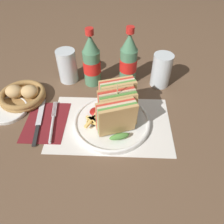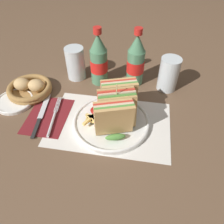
{
  "view_description": "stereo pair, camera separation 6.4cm",
  "coord_description": "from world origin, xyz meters",
  "px_view_note": "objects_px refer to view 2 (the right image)",
  "views": [
    {
      "loc": [
        0.04,
        -0.5,
        0.55
      ],
      "look_at": [
        0.02,
        0.02,
        0.04
      ],
      "focal_mm": 35.0,
      "sensor_mm": 36.0,
      "label": 1
    },
    {
      "loc": [
        0.1,
        -0.49,
        0.55
      ],
      "look_at": [
        0.02,
        0.02,
        0.04
      ],
      "focal_mm": 35.0,
      "sensor_mm": 36.0,
      "label": 2
    }
  ],
  "objects_px": {
    "bread_basket": "(30,88)",
    "glass_far": "(76,65)",
    "coke_bottle_near": "(99,61)",
    "coke_bottle_far": "(136,61)",
    "fork": "(53,119)",
    "side_saucer": "(15,101)",
    "club_sandwich": "(116,107)",
    "plate_main": "(111,122)",
    "glass_near": "(169,74)",
    "knife": "(41,115)"
  },
  "relations": [
    {
      "from": "bread_basket",
      "to": "club_sandwich",
      "type": "bearing_deg",
      "value": -16.47
    },
    {
      "from": "coke_bottle_near",
      "to": "glass_far",
      "type": "xyz_separation_m",
      "value": [
        -0.1,
        0.02,
        -0.04
      ]
    },
    {
      "from": "coke_bottle_near",
      "to": "bread_basket",
      "type": "bearing_deg",
      "value": -154.62
    },
    {
      "from": "coke_bottle_near",
      "to": "bread_basket",
      "type": "xyz_separation_m",
      "value": [
        -0.25,
        -0.12,
        -0.08
      ]
    },
    {
      "from": "knife",
      "to": "coke_bottle_far",
      "type": "xyz_separation_m",
      "value": [
        0.3,
        0.25,
        0.09
      ]
    },
    {
      "from": "coke_bottle_near",
      "to": "coke_bottle_far",
      "type": "bearing_deg",
      "value": 7.28
    },
    {
      "from": "knife",
      "to": "coke_bottle_far",
      "type": "bearing_deg",
      "value": 32.32
    },
    {
      "from": "bread_basket",
      "to": "glass_far",
      "type": "bearing_deg",
      "value": 42.16
    },
    {
      "from": "plate_main",
      "to": "side_saucer",
      "type": "height_order",
      "value": "plate_main"
    },
    {
      "from": "knife",
      "to": "side_saucer",
      "type": "bearing_deg",
      "value": 150.63
    },
    {
      "from": "side_saucer",
      "to": "bread_basket",
      "type": "bearing_deg",
      "value": 61.12
    },
    {
      "from": "knife",
      "to": "side_saucer",
      "type": "distance_m",
      "value": 0.13
    },
    {
      "from": "glass_near",
      "to": "side_saucer",
      "type": "xyz_separation_m",
      "value": [
        -0.56,
        -0.18,
        -0.06
      ]
    },
    {
      "from": "fork",
      "to": "side_saucer",
      "type": "bearing_deg",
      "value": 151.99
    },
    {
      "from": "knife",
      "to": "bread_basket",
      "type": "distance_m",
      "value": 0.15
    },
    {
      "from": "knife",
      "to": "bread_basket",
      "type": "bearing_deg",
      "value": 120.71
    },
    {
      "from": "knife",
      "to": "coke_bottle_near",
      "type": "height_order",
      "value": "coke_bottle_near"
    },
    {
      "from": "bread_basket",
      "to": "glass_near",
      "type": "bearing_deg",
      "value": 12.9
    },
    {
      "from": "club_sandwich",
      "to": "fork",
      "type": "xyz_separation_m",
      "value": [
        -0.21,
        -0.03,
        -0.07
      ]
    },
    {
      "from": "glass_far",
      "to": "side_saucer",
      "type": "distance_m",
      "value": 0.28
    },
    {
      "from": "club_sandwich",
      "to": "knife",
      "type": "xyz_separation_m",
      "value": [
        -0.27,
        -0.01,
        -0.07
      ]
    },
    {
      "from": "plate_main",
      "to": "glass_near",
      "type": "height_order",
      "value": "glass_near"
    },
    {
      "from": "coke_bottle_far",
      "to": "bread_basket",
      "type": "xyz_separation_m",
      "value": [
        -0.39,
        -0.14,
        -0.08
      ]
    },
    {
      "from": "plate_main",
      "to": "coke_bottle_far",
      "type": "relative_size",
      "value": 1.12
    },
    {
      "from": "club_sandwich",
      "to": "knife",
      "type": "bearing_deg",
      "value": -177.93
    },
    {
      "from": "coke_bottle_far",
      "to": "side_saucer",
      "type": "height_order",
      "value": "coke_bottle_far"
    },
    {
      "from": "plate_main",
      "to": "glass_near",
      "type": "relative_size",
      "value": 1.94
    },
    {
      "from": "glass_far",
      "to": "side_saucer",
      "type": "height_order",
      "value": "glass_far"
    },
    {
      "from": "coke_bottle_far",
      "to": "bread_basket",
      "type": "relative_size",
      "value": 1.37
    },
    {
      "from": "coke_bottle_near",
      "to": "side_saucer",
      "type": "bearing_deg",
      "value": -147.42
    },
    {
      "from": "side_saucer",
      "to": "glass_near",
      "type": "bearing_deg",
      "value": 18.21
    },
    {
      "from": "coke_bottle_far",
      "to": "glass_far",
      "type": "distance_m",
      "value": 0.25
    },
    {
      "from": "knife",
      "to": "coke_bottle_far",
      "type": "distance_m",
      "value": 0.41
    },
    {
      "from": "knife",
      "to": "coke_bottle_far",
      "type": "height_order",
      "value": "coke_bottle_far"
    },
    {
      "from": "club_sandwich",
      "to": "glass_near",
      "type": "bearing_deg",
      "value": 53.08
    },
    {
      "from": "club_sandwich",
      "to": "fork",
      "type": "bearing_deg",
      "value": -173.3
    },
    {
      "from": "club_sandwich",
      "to": "fork",
      "type": "relative_size",
      "value": 1.11
    },
    {
      "from": "bread_basket",
      "to": "coke_bottle_near",
      "type": "bearing_deg",
      "value": 25.38
    },
    {
      "from": "plate_main",
      "to": "side_saucer",
      "type": "xyz_separation_m",
      "value": [
        -0.37,
        0.05,
        -0.0
      ]
    },
    {
      "from": "fork",
      "to": "glass_near",
      "type": "height_order",
      "value": "glass_near"
    },
    {
      "from": "coke_bottle_far",
      "to": "glass_near",
      "type": "xyz_separation_m",
      "value": [
        0.13,
        -0.02,
        -0.03
      ]
    },
    {
      "from": "fork",
      "to": "coke_bottle_far",
      "type": "relative_size",
      "value": 0.83
    },
    {
      "from": "plate_main",
      "to": "knife",
      "type": "distance_m",
      "value": 0.25
    },
    {
      "from": "plate_main",
      "to": "club_sandwich",
      "type": "distance_m",
      "value": 0.07
    },
    {
      "from": "coke_bottle_near",
      "to": "glass_near",
      "type": "xyz_separation_m",
      "value": [
        0.27,
        0.0,
        -0.03
      ]
    },
    {
      "from": "plate_main",
      "to": "side_saucer",
      "type": "relative_size",
      "value": 1.86
    },
    {
      "from": "coke_bottle_far",
      "to": "glass_near",
      "type": "height_order",
      "value": "coke_bottle_far"
    },
    {
      "from": "club_sandwich",
      "to": "glass_far",
      "type": "distance_m",
      "value": 0.32
    },
    {
      "from": "knife",
      "to": "coke_bottle_near",
      "type": "xyz_separation_m",
      "value": [
        0.16,
        0.23,
        0.09
      ]
    },
    {
      "from": "side_saucer",
      "to": "knife",
      "type": "bearing_deg",
      "value": -22.03
    }
  ]
}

